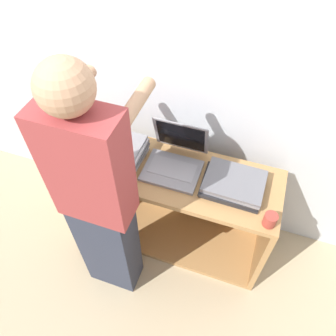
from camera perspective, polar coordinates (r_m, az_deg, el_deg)
name	(u,v)px	position (r m, az deg, el deg)	size (l,w,h in m)	color
ground_plane	(161,261)	(2.62, -1.30, -15.88)	(12.00, 12.00, 0.00)	tan
wall_back	(191,86)	(2.05, 4.06, 14.04)	(8.00, 0.05, 2.40)	silver
cart	(174,199)	(2.43, 1.14, -5.41)	(1.40, 0.50, 0.79)	#A87A47
laptop_open	(175,159)	(2.07, 1.21, 1.52)	(0.35, 0.35, 0.29)	gray
laptop_stack_left	(116,150)	(2.14, -9.10, 3.05)	(0.38, 0.29, 0.13)	#B7B7BC
laptop_stack_right	(233,184)	(2.01, 11.30, -2.73)	(0.38, 0.30, 0.07)	#232326
person	(99,203)	(1.83, -11.99, -6.00)	(0.40, 0.54, 1.78)	#2D3342
mug	(270,220)	(1.91, 17.35, -8.61)	(0.07, 0.07, 0.08)	#9E382D
inventory_tag	(110,151)	(2.05, -10.15, 2.97)	(0.06, 0.02, 0.01)	red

